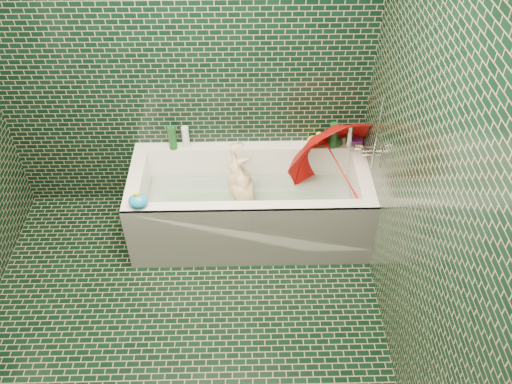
{
  "coord_description": "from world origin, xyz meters",
  "views": [
    {
      "loc": [
        0.43,
        -1.86,
        3.01
      ],
      "look_at": [
        0.49,
        0.82,
        0.56
      ],
      "focal_mm": 38.0,
      "sensor_mm": 36.0,
      "label": 1
    }
  ],
  "objects_px": {
    "umbrella": "(340,168)",
    "rubber_duck": "(315,139)",
    "child": "(246,199)",
    "bathtub": "(250,210)",
    "bath_toy": "(138,201)"
  },
  "relations": [
    {
      "from": "child",
      "to": "umbrella",
      "type": "xyz_separation_m",
      "value": [
        0.67,
        0.07,
        0.22
      ]
    },
    {
      "from": "bathtub",
      "to": "rubber_duck",
      "type": "xyz_separation_m",
      "value": [
        0.49,
        0.34,
        0.39
      ]
    },
    {
      "from": "child",
      "to": "bathtub",
      "type": "bearing_deg",
      "value": 50.84
    },
    {
      "from": "bath_toy",
      "to": "bathtub",
      "type": "bearing_deg",
      "value": 29.24
    },
    {
      "from": "bathtub",
      "to": "child",
      "type": "distance_m",
      "value": 0.1
    },
    {
      "from": "bathtub",
      "to": "child",
      "type": "relative_size",
      "value": 1.92
    },
    {
      "from": "bathtub",
      "to": "bath_toy",
      "type": "bearing_deg",
      "value": -157.41
    },
    {
      "from": "umbrella",
      "to": "rubber_duck",
      "type": "height_order",
      "value": "umbrella"
    },
    {
      "from": "umbrella",
      "to": "rubber_duck",
      "type": "distance_m",
      "value": 0.31
    },
    {
      "from": "child",
      "to": "umbrella",
      "type": "bearing_deg",
      "value": 83.42
    },
    {
      "from": "child",
      "to": "umbrella",
      "type": "height_order",
      "value": "umbrella"
    },
    {
      "from": "bathtub",
      "to": "rubber_duck",
      "type": "height_order",
      "value": "rubber_duck"
    },
    {
      "from": "umbrella",
      "to": "bathtub",
      "type": "bearing_deg",
      "value": 172.38
    },
    {
      "from": "bath_toy",
      "to": "umbrella",
      "type": "bearing_deg",
      "value": 22.31
    },
    {
      "from": "child",
      "to": "bath_toy",
      "type": "bearing_deg",
      "value": -78.25
    }
  ]
}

